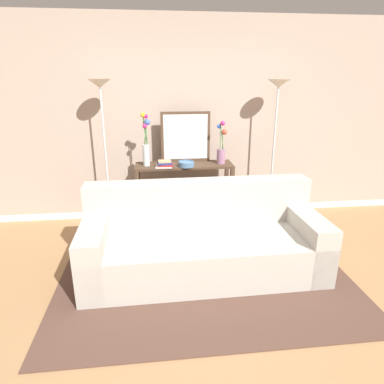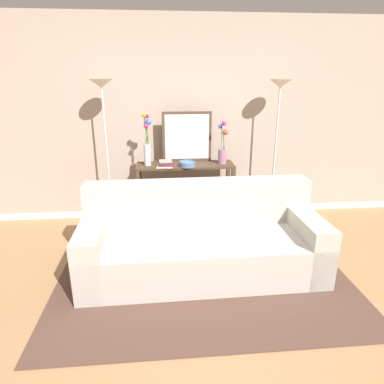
{
  "view_description": "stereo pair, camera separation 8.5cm",
  "coord_description": "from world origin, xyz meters",
  "px_view_note": "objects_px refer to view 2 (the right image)",
  "views": [
    {
      "loc": [
        -0.44,
        -2.34,
        1.91
      ],
      "look_at": [
        -0.03,
        1.25,
        0.67
      ],
      "focal_mm": 31.58,
      "sensor_mm": 36.0,
      "label": 1
    },
    {
      "loc": [
        -0.36,
        -2.35,
        1.91
      ],
      "look_at": [
        -0.03,
        1.25,
        0.67
      ],
      "focal_mm": 31.58,
      "sensor_mm": 36.0,
      "label": 2
    }
  ],
  "objects_px": {
    "wall_mirror": "(187,137)",
    "book_stack": "(166,164)",
    "vase_tall_flowers": "(147,143)",
    "floor_lamp_left": "(104,114)",
    "vase_short_flowers": "(223,150)",
    "fruit_bowl": "(187,164)",
    "book_row_under_console": "(161,221)",
    "floor_lamp_right": "(278,113)",
    "couch": "(202,242)",
    "console_table": "(185,184)"
  },
  "relations": [
    {
      "from": "fruit_bowl",
      "to": "book_row_under_console",
      "type": "xyz_separation_m",
      "value": [
        -0.35,
        0.12,
        -0.82
      ]
    },
    {
      "from": "console_table",
      "to": "wall_mirror",
      "type": "height_order",
      "value": "wall_mirror"
    },
    {
      "from": "console_table",
      "to": "book_row_under_console",
      "type": "distance_m",
      "value": 0.62
    },
    {
      "from": "couch",
      "to": "console_table",
      "type": "height_order",
      "value": "couch"
    },
    {
      "from": "console_table",
      "to": "wall_mirror",
      "type": "distance_m",
      "value": 0.61
    },
    {
      "from": "vase_tall_flowers",
      "to": "floor_lamp_left",
      "type": "bearing_deg",
      "value": 178.77
    },
    {
      "from": "vase_tall_flowers",
      "to": "vase_short_flowers",
      "type": "relative_size",
      "value": 1.21
    },
    {
      "from": "wall_mirror",
      "to": "vase_short_flowers",
      "type": "height_order",
      "value": "wall_mirror"
    },
    {
      "from": "vase_tall_flowers",
      "to": "book_stack",
      "type": "bearing_deg",
      "value": -24.97
    },
    {
      "from": "wall_mirror",
      "to": "book_stack",
      "type": "bearing_deg",
      "value": -135.9
    },
    {
      "from": "couch",
      "to": "wall_mirror",
      "type": "distance_m",
      "value": 1.56
    },
    {
      "from": "fruit_bowl",
      "to": "book_stack",
      "type": "bearing_deg",
      "value": -179.69
    },
    {
      "from": "vase_short_flowers",
      "to": "floor_lamp_left",
      "type": "bearing_deg",
      "value": 179.66
    },
    {
      "from": "vase_short_flowers",
      "to": "fruit_bowl",
      "type": "relative_size",
      "value": 2.71
    },
    {
      "from": "couch",
      "to": "floor_lamp_right",
      "type": "height_order",
      "value": "floor_lamp_right"
    },
    {
      "from": "couch",
      "to": "fruit_bowl",
      "type": "relative_size",
      "value": 11.71
    },
    {
      "from": "floor_lamp_right",
      "to": "wall_mirror",
      "type": "height_order",
      "value": "floor_lamp_right"
    },
    {
      "from": "floor_lamp_left",
      "to": "book_row_under_console",
      "type": "distance_m",
      "value": 1.56
    },
    {
      "from": "console_table",
      "to": "fruit_bowl",
      "type": "relative_size",
      "value": 6.18
    },
    {
      "from": "couch",
      "to": "vase_tall_flowers",
      "type": "height_order",
      "value": "vase_tall_flowers"
    },
    {
      "from": "vase_short_flowers",
      "to": "book_stack",
      "type": "relative_size",
      "value": 2.45
    },
    {
      "from": "floor_lamp_left",
      "to": "floor_lamp_right",
      "type": "height_order",
      "value": "floor_lamp_left"
    },
    {
      "from": "book_row_under_console",
      "to": "floor_lamp_left",
      "type": "bearing_deg",
      "value": -179.27
    },
    {
      "from": "floor_lamp_right",
      "to": "wall_mirror",
      "type": "xyz_separation_m",
      "value": [
        -1.14,
        0.17,
        -0.31
      ]
    },
    {
      "from": "floor_lamp_left",
      "to": "book_row_under_console",
      "type": "height_order",
      "value": "floor_lamp_left"
    },
    {
      "from": "floor_lamp_right",
      "to": "fruit_bowl",
      "type": "xyz_separation_m",
      "value": [
        -1.16,
        -0.11,
        -0.6
      ]
    },
    {
      "from": "floor_lamp_left",
      "to": "wall_mirror",
      "type": "distance_m",
      "value": 1.07
    },
    {
      "from": "console_table",
      "to": "book_stack",
      "type": "relative_size",
      "value": 5.59
    },
    {
      "from": "couch",
      "to": "vase_short_flowers",
      "type": "relative_size",
      "value": 4.32
    },
    {
      "from": "floor_lamp_left",
      "to": "vase_short_flowers",
      "type": "relative_size",
      "value": 3.43
    },
    {
      "from": "vase_tall_flowers",
      "to": "vase_short_flowers",
      "type": "bearing_deg",
      "value": 0.13
    },
    {
      "from": "wall_mirror",
      "to": "book_stack",
      "type": "height_order",
      "value": "wall_mirror"
    },
    {
      "from": "console_table",
      "to": "vase_short_flowers",
      "type": "bearing_deg",
      "value": -2.01
    },
    {
      "from": "couch",
      "to": "floor_lamp_right",
      "type": "distance_m",
      "value": 1.96
    },
    {
      "from": "fruit_bowl",
      "to": "floor_lamp_left",
      "type": "bearing_deg",
      "value": 173.54
    },
    {
      "from": "floor_lamp_left",
      "to": "wall_mirror",
      "type": "xyz_separation_m",
      "value": [
        1.01,
        0.17,
        -0.32
      ]
    },
    {
      "from": "vase_short_flowers",
      "to": "book_stack",
      "type": "distance_m",
      "value": 0.75
    },
    {
      "from": "floor_lamp_left",
      "to": "book_row_under_console",
      "type": "bearing_deg",
      "value": 0.73
    },
    {
      "from": "book_row_under_console",
      "to": "fruit_bowl",
      "type": "bearing_deg",
      "value": -19.21
    },
    {
      "from": "vase_tall_flowers",
      "to": "vase_short_flowers",
      "type": "xyz_separation_m",
      "value": [
        0.95,
        0.0,
        -0.11
      ]
    },
    {
      "from": "floor_lamp_left",
      "to": "wall_mirror",
      "type": "bearing_deg",
      "value": 9.35
    },
    {
      "from": "floor_lamp_right",
      "to": "fruit_bowl",
      "type": "relative_size",
      "value": 9.28
    },
    {
      "from": "vase_tall_flowers",
      "to": "book_row_under_console",
      "type": "relative_size",
      "value": 1.83
    },
    {
      "from": "book_row_under_console",
      "to": "wall_mirror",
      "type": "bearing_deg",
      "value": 23.37
    },
    {
      "from": "fruit_bowl",
      "to": "book_stack",
      "type": "distance_m",
      "value": 0.27
    },
    {
      "from": "couch",
      "to": "floor_lamp_right",
      "type": "xyz_separation_m",
      "value": [
        1.09,
        1.14,
        1.16
      ]
    },
    {
      "from": "fruit_bowl",
      "to": "vase_short_flowers",
      "type": "bearing_deg",
      "value": 12.59
    },
    {
      "from": "floor_lamp_right",
      "to": "vase_short_flowers",
      "type": "xyz_separation_m",
      "value": [
        -0.69,
        -0.01,
        -0.46
      ]
    },
    {
      "from": "fruit_bowl",
      "to": "book_stack",
      "type": "height_order",
      "value": "book_stack"
    },
    {
      "from": "wall_mirror",
      "to": "fruit_bowl",
      "type": "xyz_separation_m",
      "value": [
        -0.02,
        -0.28,
        -0.29
      ]
    }
  ]
}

